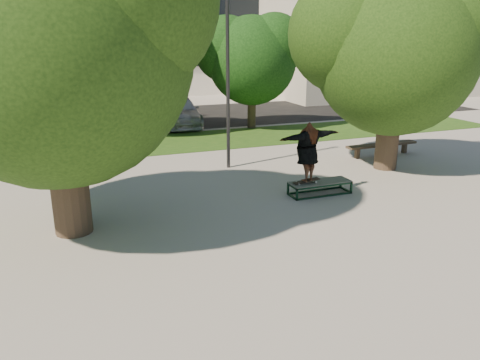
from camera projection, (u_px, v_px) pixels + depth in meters
name	position (u px, v px, depth m)	size (l,w,h in m)	color
ground	(258.00, 223.00, 11.38)	(120.00, 120.00, 0.00)	#A29B95
grass_strip	(194.00, 141.00, 20.21)	(30.00, 4.00, 0.02)	#184213
asphalt_strip	(145.00, 119.00, 25.68)	(40.00, 8.00, 0.01)	black
tree_left	(47.00, 32.00, 9.61)	(6.96, 5.95, 7.12)	#38281E
tree_right	(392.00, 44.00, 14.94)	(6.24, 5.33, 6.51)	#38281E
bg_tree_mid	(130.00, 44.00, 20.63)	(5.76, 4.92, 6.24)	#38281E
bg_tree_right	(250.00, 55.00, 22.20)	(5.04, 4.31, 5.43)	#38281E
lamppost	(228.00, 74.00, 15.26)	(0.25, 0.15, 6.11)	#2D2D30
side_building	(363.00, 41.00, 35.96)	(15.00, 10.00, 8.00)	beige
grind_box	(320.00, 188.00, 13.40)	(1.80, 0.60, 0.38)	black
skater_rig	(308.00, 152.00, 12.93)	(2.12, 0.95, 1.74)	white
bystander	(64.00, 187.00, 11.24)	(0.64, 0.42, 1.75)	#195F61
bench	(382.00, 146.00, 17.69)	(3.02, 0.51, 0.46)	#483A2B
car_dark	(48.00, 109.00, 24.25)	(1.53, 4.38, 1.44)	black
car_grey	(109.00, 111.00, 23.50)	(2.42, 5.24, 1.46)	#5C5C61
car_silver_b	(179.00, 112.00, 23.69)	(1.94, 4.76, 1.38)	#B2B2B7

